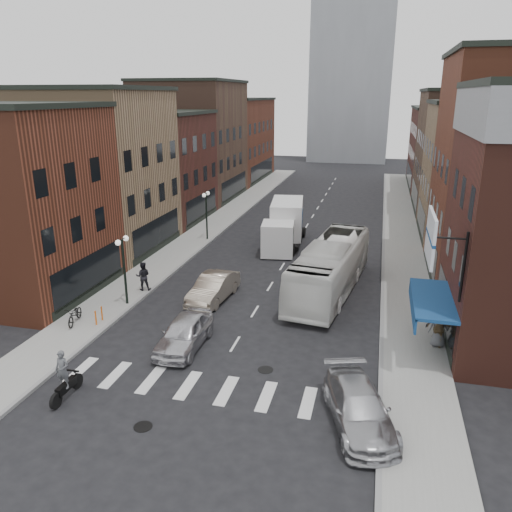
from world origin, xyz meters
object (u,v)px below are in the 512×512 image
Objects in this scene: transit_bus at (330,267)px; ped_left_solo at (143,276)px; motorcycle_rider at (64,377)px; parked_bicycle at (75,315)px; sedan_left_far at (213,288)px; ped_right_a at (438,324)px; ped_right_c at (439,328)px; billboard_sign at (433,239)px; bike_rack at (99,316)px; box_truck at (284,225)px; streetlamp_near at (123,258)px; sedan_left_near at (184,333)px; ped_right_b at (439,328)px; curb_car at (359,408)px; streetlamp_far at (206,207)px.

transit_bus is 6.38× the size of ped_left_solo.
parked_bicycle is at bearing 119.44° from motorcycle_rider.
ped_right_a reaches higher than sedan_left_far.
ped_right_c is at bearing -7.53° from parked_bicycle.
billboard_sign is at bearing 138.72° from ped_left_solo.
bike_rack is 0.37× the size of motorcycle_rider.
motorcycle_rider is at bearing -108.73° from box_truck.
billboard_sign is at bearing -12.35° from streetlamp_near.
ped_right_b is (11.87, 2.74, 0.34)m from sedan_left_near.
sedan_left_far is at bearing 114.34° from curb_car.
sedan_left_near is 12.19m from ped_right_b.
streetlamp_far is 6.66m from box_truck.
sedan_left_far is (-0.52, 5.88, 0.00)m from sedan_left_near.
curb_car is (13.61, -21.95, -2.19)m from streetlamp_far.
bike_rack is 0.43× the size of ped_right_a.
motorcycle_rider is at bearing 51.40° from ped_right_a.
sedan_left_far is 0.94× the size of curb_car.
curb_car is 7.61m from ped_right_b.
streetlamp_far reaches higher than ped_right_b.
sedan_left_far is 2.56× the size of parked_bicycle.
billboard_sign is 18.23m from parked_bicycle.
billboard_sign is 7.40m from curb_car.
ped_right_a is at bearing 28.98° from motorcycle_rider.
transit_bus is 2.31× the size of curb_car.
sedan_left_near is 2.46× the size of parked_bicycle.
ped_right_b is (17.00, -15.15, -1.80)m from streetlamp_far.
billboard_sign reaches higher than streetlamp_far.
ped_right_c is (17.00, -15.07, -1.82)m from streetlamp_far.
streetlamp_near is 17.13m from ped_right_b.
parked_bicycle is at bearing 172.66° from sedan_left_near.
streetlamp_near reaches higher than transit_bus.
streetlamp_far is at bearing -111.78° from ped_left_solo.
transit_bus is 6.13× the size of ped_right_c.
curb_car is 2.65× the size of ped_right_c.
sedan_left_far reaches higher than parked_bicycle.
transit_bus is at bearing -49.63° from ped_right_c.
streetlamp_far is 22.79m from ped_right_c.
motorcycle_rider is 11.44m from ped_left_solo.
box_truck reaches higher than motorcycle_rider.
bike_rack is (-0.20, -16.70, -2.36)m from streetlamp_far.
parked_bicycle is at bearing 144.12° from curb_car.
bike_rack is 6.80m from motorcycle_rider.
box_truck is at bearing -32.85° from ped_right_a.
sedan_left_far is at bearing 154.21° from billboard_sign.
transit_bus reaches higher than ped_right_c.
ped_right_c is at bearing 45.95° from curb_car.
ped_right_c is (-0.00, 0.08, -0.02)m from ped_right_b.
ped_right_b reaches higher than ped_right_a.
ped_right_a is at bearing -6.73° from sedan_left_far.
sedan_left_near is (5.13, -3.88, -2.14)m from streetlamp_near.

